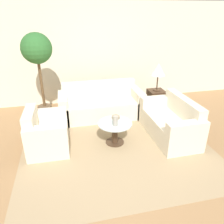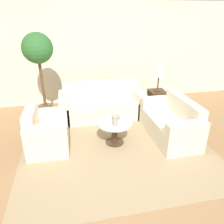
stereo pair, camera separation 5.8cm
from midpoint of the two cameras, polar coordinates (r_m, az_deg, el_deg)
The scene contains 12 objects.
ground_plane at distance 3.75m, azimuth 0.82°, elevation -14.14°, with size 14.00×14.00×0.00m, color #9E754C.
wall_back at distance 6.03m, azimuth -6.15°, elevation 14.70°, with size 10.00×0.06×2.60m.
rug at distance 4.35m, azimuth 0.35°, elevation -7.91°, with size 3.48×3.37×0.01m.
sofa_main at distance 5.30m, azimuth -3.23°, elevation 1.82°, with size 1.97×0.78×0.82m.
armchair at distance 4.24m, azimuth -17.43°, elevation -5.67°, with size 0.73×0.92×0.79m.
loveseat at distance 4.60m, azimuth 15.04°, elevation -2.85°, with size 0.76×1.46×0.81m.
coffee_table at distance 4.20m, azimuth 0.36°, elevation -4.74°, with size 0.65×0.65×0.44m.
side_table at distance 5.57m, azimuth 11.01°, elevation 2.71°, with size 0.38×0.38×0.59m.
table_lamp at distance 5.33m, azimuth 11.72°, elevation 10.67°, with size 0.34×0.34×0.66m.
potted_plant at distance 4.95m, azimuth -19.15°, elevation 13.35°, with size 0.64×0.64×1.98m.
vase at distance 3.99m, azimuth 0.48°, elevation -2.33°, with size 0.09×0.09×0.19m.
bowl at distance 4.29m, azimuth 0.59°, elevation -1.37°, with size 0.16×0.16×0.05m.
Camera 1 is at (-0.72, -2.82, 2.37)m, focal length 35.00 mm.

